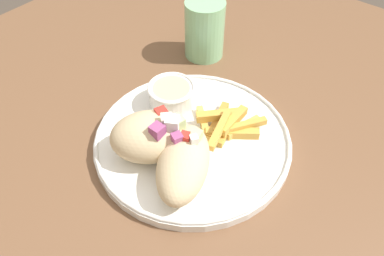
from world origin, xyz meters
The scene contains 7 objects.
table centered at (0.00, 0.00, 0.62)m, with size 1.11×1.11×0.70m.
plate centered at (-0.02, 0.00, 0.71)m, with size 0.29×0.29×0.02m.
pita_sandwich_near centered at (-0.08, -0.03, 0.74)m, with size 0.14×0.12×0.06m.
pita_sandwich_far centered at (-0.07, 0.03, 0.75)m, with size 0.13×0.13×0.07m.
fries_pile centered at (0.02, -0.03, 0.73)m, with size 0.11×0.11×0.03m.
sauce_ramekin centered at (0.02, 0.07, 0.73)m, with size 0.07×0.07×0.04m.
water_glass centered at (0.17, 0.13, 0.75)m, with size 0.07×0.07×0.11m.
Camera 1 is at (-0.30, -0.23, 1.12)m, focal length 35.00 mm.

